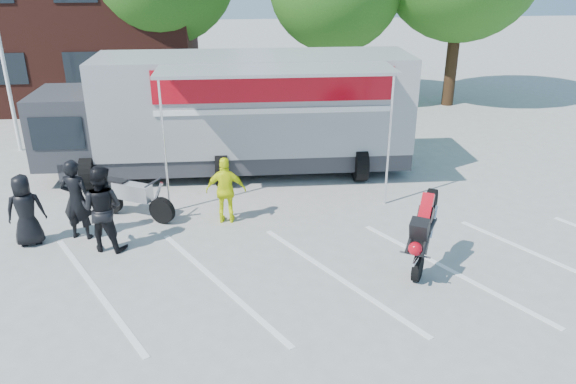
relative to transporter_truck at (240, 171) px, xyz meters
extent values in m
plane|color=#A6A6A1|center=(-0.77, -7.28, 0.00)|extent=(100.00, 100.00, 0.00)
cube|color=white|center=(-0.77, -6.28, 0.01)|extent=(18.09, 13.33, 0.01)
cylinder|color=#382314|center=(-2.77, 8.72, 1.62)|extent=(0.50, 0.50, 3.24)
cylinder|color=#382314|center=(4.23, 7.72, 1.44)|extent=(0.50, 0.50, 2.88)
cylinder|color=#382314|center=(9.23, 7.22, 1.71)|extent=(0.50, 0.50, 3.42)
imported|color=black|center=(-4.83, -4.15, 0.83)|extent=(0.91, 0.70, 1.66)
imported|color=black|center=(-3.76, -3.96, 0.96)|extent=(0.79, 0.61, 1.92)
imported|color=black|center=(-3.07, -4.55, 0.98)|extent=(1.12, 0.97, 1.96)
imported|color=#F0FF0D|center=(-0.39, -3.46, 0.83)|extent=(1.01, 0.50, 1.66)
camera|label=1|loc=(-0.19, -16.00, 6.10)|focal=35.00mm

